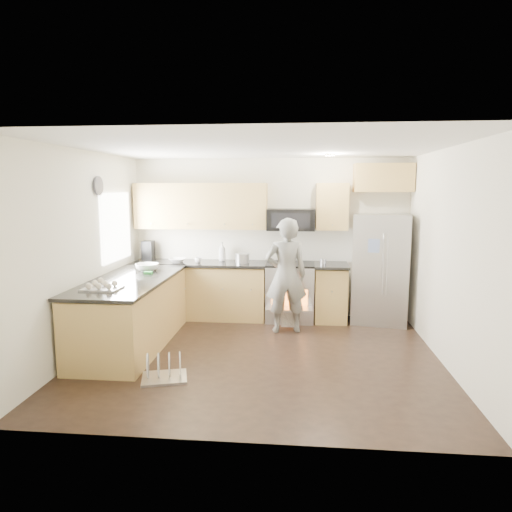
# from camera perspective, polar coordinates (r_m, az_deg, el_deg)

# --- Properties ---
(ground) EXTENTS (4.50, 4.50, 0.00)m
(ground) POSITION_cam_1_polar(r_m,az_deg,el_deg) (5.94, 0.39, -12.41)
(ground) COLOR black
(ground) RESTS_ON ground
(room_shell) EXTENTS (4.54, 4.04, 2.62)m
(room_shell) POSITION_cam_1_polar(r_m,az_deg,el_deg) (5.59, 0.04, 3.92)
(room_shell) COLOR silver
(room_shell) RESTS_ON ground
(back_cabinet_run) EXTENTS (4.45, 0.64, 2.50)m
(back_cabinet_run) POSITION_cam_1_polar(r_m,az_deg,el_deg) (7.45, -2.90, -0.45)
(back_cabinet_run) COLOR tan
(back_cabinet_run) RESTS_ON ground
(peninsula) EXTENTS (0.96, 2.36, 1.03)m
(peninsula) POSITION_cam_1_polar(r_m,az_deg,el_deg) (6.42, -15.28, -6.78)
(peninsula) COLOR tan
(peninsula) RESTS_ON ground
(stove_range) EXTENTS (0.76, 0.97, 1.79)m
(stove_range) POSITION_cam_1_polar(r_m,az_deg,el_deg) (7.37, 4.28, -2.84)
(stove_range) COLOR #B7B7BC
(stove_range) RESTS_ON ground
(refrigerator) EXTENTS (0.94, 0.79, 1.72)m
(refrigerator) POSITION_cam_1_polar(r_m,az_deg,el_deg) (7.45, 15.28, -1.54)
(refrigerator) COLOR #B7B7BC
(refrigerator) RESTS_ON ground
(person) EXTENTS (0.69, 0.52, 1.70)m
(person) POSITION_cam_1_polar(r_m,az_deg,el_deg) (6.72, 3.79, -2.44)
(person) COLOR gray
(person) RESTS_ON ground
(dish_rack) EXTENTS (0.58, 0.51, 0.30)m
(dish_rack) POSITION_cam_1_polar(r_m,az_deg,el_deg) (5.36, -11.40, -14.04)
(dish_rack) COLOR #B7B7BC
(dish_rack) RESTS_ON ground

